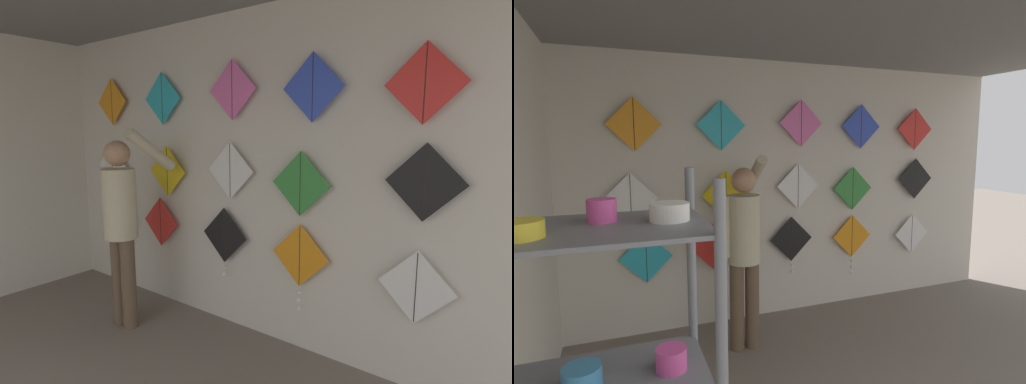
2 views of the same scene
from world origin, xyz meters
TOP-DOWN VIEW (x-y plane):
  - back_panel at (0.00, 4.11)m, footprint 5.55×0.06m
  - shopkeeper at (-0.75, 3.46)m, footprint 0.46×0.63m
  - kite_0 at (-1.58, 4.02)m, footprint 0.51×0.01m
  - kite_1 at (-0.90, 4.02)m, footprint 0.51×0.01m
  - kite_2 at (-0.02, 4.02)m, footprint 0.51×0.04m
  - kite_3 at (0.78, 4.02)m, footprint 0.51×0.04m
  - kite_4 at (1.68, 4.02)m, footprint 0.51×0.01m
  - kite_5 at (-1.71, 4.02)m, footprint 0.51×0.01m
  - kite_6 at (-0.77, 4.02)m, footprint 0.51×0.01m
  - kite_7 at (0.06, 4.02)m, footprint 0.51×0.01m
  - kite_8 at (0.78, 4.02)m, footprint 0.51×0.01m
  - kite_9 at (1.69, 4.02)m, footprint 0.51×0.01m
  - kite_10 at (-1.65, 4.02)m, footprint 0.51×0.01m
  - kite_11 at (-0.81, 4.02)m, footprint 0.51×0.01m
  - kite_12 at (0.09, 4.02)m, footprint 0.51×0.01m
  - kite_13 at (0.87, 4.02)m, footprint 0.51×0.01m
  - kite_14 at (1.65, 4.02)m, footprint 0.51×0.01m

SIDE VIEW (x-z plane):
  - kite_4 at x=1.68m, z-range 0.52..1.03m
  - kite_3 at x=0.78m, z-range 0.42..1.14m
  - kite_0 at x=-1.58m, z-range 0.55..1.07m
  - kite_2 at x=-0.02m, z-range 0.51..1.15m
  - kite_1 at x=-0.90m, z-range 0.60..1.11m
  - shopkeeper at x=-0.75m, z-range 0.12..1.95m
  - kite_6 at x=-0.77m, z-range 1.14..1.65m
  - kite_8 at x=0.78m, z-range 1.14..1.65m
  - back_panel at x=0.00m, z-range 0.00..2.80m
  - kite_5 at x=-1.71m, z-range 1.15..1.66m
  - kite_7 at x=0.06m, z-range 1.20..1.71m
  - kite_9 at x=1.69m, z-range 1.23..1.74m
  - kite_14 at x=1.65m, z-range 1.84..2.35m
  - kite_10 at x=-1.65m, z-range 1.86..2.37m
  - kite_11 at x=-0.81m, z-range 1.86..2.37m
  - kite_13 at x=0.87m, z-range 1.86..2.38m
  - kite_12 at x=0.09m, z-range 1.89..2.40m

